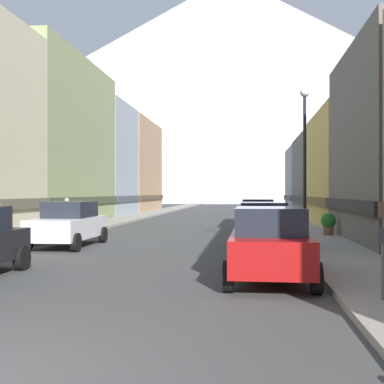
{
  "coord_description": "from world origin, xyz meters",
  "views": [
    {
      "loc": [
        3.29,
        -4.91,
        2.13
      ],
      "look_at": [
        -0.18,
        25.21,
        2.17
      ],
      "focal_mm": 45.92,
      "sensor_mm": 36.0,
      "label": 1
    }
  ],
  "objects_px": {
    "car_left_1": "(69,224)",
    "car_right_0": "(269,243)",
    "potted_plant_0": "(328,223)",
    "pedestrian_1": "(67,215)",
    "car_right_2": "(258,215)",
    "streetlamp_right": "(305,142)",
    "parking_meter_near": "(383,253)",
    "car_right_1": "(262,226)"
  },
  "relations": [
    {
      "from": "car_right_2",
      "to": "pedestrian_1",
      "type": "xyz_separation_m",
      "value": [
        -10.05,
        -1.82,
        0.04
      ]
    },
    {
      "from": "car_left_1",
      "to": "car_right_1",
      "type": "relative_size",
      "value": 0.99
    },
    {
      "from": "pedestrian_1",
      "to": "streetlamp_right",
      "type": "xyz_separation_m",
      "value": [
        11.6,
        -6.6,
        3.05
      ]
    },
    {
      "from": "pedestrian_1",
      "to": "car_right_2",
      "type": "bearing_deg",
      "value": 10.28
    },
    {
      "from": "car_left_1",
      "to": "streetlamp_right",
      "type": "distance_m",
      "value": 9.66
    },
    {
      "from": "car_left_1",
      "to": "pedestrian_1",
      "type": "distance_m",
      "value": 6.68
    },
    {
      "from": "potted_plant_0",
      "to": "streetlamp_right",
      "type": "bearing_deg",
      "value": -107.99
    },
    {
      "from": "car_left_1",
      "to": "car_right_0",
      "type": "relative_size",
      "value": 1.0
    },
    {
      "from": "parking_meter_near",
      "to": "car_left_1",
      "type": "bearing_deg",
      "value": 135.51
    },
    {
      "from": "streetlamp_right",
      "to": "car_left_1",
      "type": "bearing_deg",
      "value": 177.58
    },
    {
      "from": "car_left_1",
      "to": "potted_plant_0",
      "type": "bearing_deg",
      "value": 23.49
    },
    {
      "from": "car_left_1",
      "to": "potted_plant_0",
      "type": "distance_m",
      "value": 11.78
    },
    {
      "from": "streetlamp_right",
      "to": "parking_meter_near",
      "type": "bearing_deg",
      "value": -87.45
    },
    {
      "from": "potted_plant_0",
      "to": "streetlamp_right",
      "type": "distance_m",
      "value": 6.26
    },
    {
      "from": "potted_plant_0",
      "to": "pedestrian_1",
      "type": "xyz_separation_m",
      "value": [
        -13.25,
        1.52,
        0.21
      ]
    },
    {
      "from": "car_right_0",
      "to": "car_left_1",
      "type": "bearing_deg",
      "value": 138.67
    },
    {
      "from": "car_right_2",
      "to": "car_right_0",
      "type": "bearing_deg",
      "value": -90.0
    },
    {
      "from": "car_left_1",
      "to": "parking_meter_near",
      "type": "xyz_separation_m",
      "value": [
        9.55,
        -9.38,
        0.11
      ]
    },
    {
      "from": "car_right_0",
      "to": "potted_plant_0",
      "type": "bearing_deg",
      "value": 74.29
    },
    {
      "from": "car_right_1",
      "to": "car_right_0",
      "type": "bearing_deg",
      "value": -90.02
    },
    {
      "from": "car_left_1",
      "to": "streetlamp_right",
      "type": "relative_size",
      "value": 0.75
    },
    {
      "from": "car_right_0",
      "to": "car_right_2",
      "type": "height_order",
      "value": "same"
    },
    {
      "from": "car_right_0",
      "to": "car_right_2",
      "type": "xyz_separation_m",
      "value": [
        -0.0,
        14.73,
        0.0
      ]
    },
    {
      "from": "car_right_2",
      "to": "streetlamp_right",
      "type": "bearing_deg",
      "value": -79.57
    },
    {
      "from": "car_right_2",
      "to": "parking_meter_near",
      "type": "distance_m",
      "value": 17.53
    },
    {
      "from": "pedestrian_1",
      "to": "car_left_1",
      "type": "bearing_deg",
      "value": -68.49
    },
    {
      "from": "car_right_0",
      "to": "streetlamp_right",
      "type": "relative_size",
      "value": 0.75
    },
    {
      "from": "car_left_1",
      "to": "car_right_2",
      "type": "xyz_separation_m",
      "value": [
        7.6,
        8.04,
        0.0
      ]
    },
    {
      "from": "car_left_1",
      "to": "pedestrian_1",
      "type": "xyz_separation_m",
      "value": [
        -2.45,
        6.22,
        0.04
      ]
    },
    {
      "from": "car_right_0",
      "to": "pedestrian_1",
      "type": "relative_size",
      "value": 2.59
    },
    {
      "from": "car_left_1",
      "to": "parking_meter_near",
      "type": "distance_m",
      "value": 13.39
    },
    {
      "from": "car_right_2",
      "to": "potted_plant_0",
      "type": "height_order",
      "value": "car_right_2"
    },
    {
      "from": "potted_plant_0",
      "to": "parking_meter_near",
      "type": "bearing_deg",
      "value": -95.08
    },
    {
      "from": "car_left_1",
      "to": "potted_plant_0",
      "type": "height_order",
      "value": "car_left_1"
    },
    {
      "from": "car_right_1",
      "to": "streetlamp_right",
      "type": "bearing_deg",
      "value": 4.44
    },
    {
      "from": "potted_plant_0",
      "to": "pedestrian_1",
      "type": "relative_size",
      "value": 0.6
    },
    {
      "from": "car_right_1",
      "to": "car_right_2",
      "type": "height_order",
      "value": "same"
    },
    {
      "from": "car_right_1",
      "to": "potted_plant_0",
      "type": "distance_m",
      "value": 6.11
    },
    {
      "from": "potted_plant_0",
      "to": "pedestrian_1",
      "type": "height_order",
      "value": "pedestrian_1"
    },
    {
      "from": "potted_plant_0",
      "to": "streetlamp_right",
      "type": "height_order",
      "value": "streetlamp_right"
    },
    {
      "from": "potted_plant_0",
      "to": "streetlamp_right",
      "type": "relative_size",
      "value": 0.17
    },
    {
      "from": "car_right_0",
      "to": "car_right_1",
      "type": "relative_size",
      "value": 0.99
    }
  ]
}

